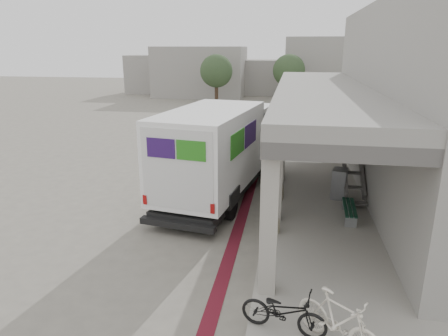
% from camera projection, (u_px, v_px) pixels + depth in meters
% --- Properties ---
extents(ground, '(120.00, 120.00, 0.00)m').
position_uv_depth(ground, '(208.00, 224.00, 12.75)').
color(ground, '#6C665C').
rests_on(ground, ground).
extents(bike_lane_stripe, '(0.35, 40.00, 0.01)m').
position_uv_depth(bike_lane_stripe, '(246.00, 203.00, 14.48)').
color(bike_lane_stripe, '#5B121F').
rests_on(bike_lane_stripe, ground).
extents(sidewalk, '(4.40, 28.00, 0.12)m').
position_uv_depth(sidewalk, '(337.00, 232.00, 12.09)').
color(sidewalk, gray).
rests_on(sidewalk, ground).
extents(transit_building, '(7.60, 17.00, 7.00)m').
position_uv_depth(transit_building, '(410.00, 104.00, 14.91)').
color(transit_building, gray).
rests_on(transit_building, ground).
extents(distant_backdrop, '(28.00, 10.00, 6.50)m').
position_uv_depth(distant_backdrop, '(247.00, 72.00, 46.28)').
color(distant_backdrop, gray).
rests_on(distant_backdrop, ground).
extents(tree_left, '(3.20, 3.20, 4.80)m').
position_uv_depth(tree_left, '(216.00, 71.00, 39.05)').
color(tree_left, '#38281C').
rests_on(tree_left, ground).
extents(tree_mid, '(3.20, 3.20, 4.80)m').
position_uv_depth(tree_mid, '(289.00, 71.00, 39.81)').
color(tree_mid, '#38281C').
rests_on(tree_mid, ground).
extents(tree_right, '(3.20, 3.20, 4.80)m').
position_uv_depth(tree_right, '(375.00, 72.00, 37.58)').
color(tree_right, '#38281C').
rests_on(tree_right, ground).
extents(fedex_truck, '(3.63, 8.21, 3.38)m').
position_uv_depth(fedex_truck, '(219.00, 148.00, 14.87)').
color(fedex_truck, black).
rests_on(fedex_truck, ground).
extents(bench, '(0.45, 1.69, 0.39)m').
position_uv_depth(bench, '(349.00, 210.00, 12.84)').
color(bench, gray).
rests_on(bench, sidewalk).
extents(bollard_near, '(0.36, 0.36, 0.54)m').
position_uv_depth(bollard_near, '(274.00, 224.00, 11.85)').
color(bollard_near, gray).
rests_on(bollard_near, sidewalk).
extents(bollard_far, '(0.44, 0.44, 0.67)m').
position_uv_depth(bollard_far, '(278.00, 190.00, 14.48)').
color(bollard_far, gray).
rests_on(bollard_far, sidewalk).
extents(utility_cabinet, '(0.63, 0.75, 1.09)m').
position_uv_depth(utility_cabinet, '(339.00, 184.00, 14.51)').
color(utility_cabinet, slate).
rests_on(utility_cabinet, sidewalk).
extents(bicycle_black, '(1.77, 0.95, 0.89)m').
position_uv_depth(bicycle_black, '(284.00, 311.00, 7.65)').
color(bicycle_black, black).
rests_on(bicycle_black, sidewalk).
extents(bicycle_cream, '(1.72, 1.53, 1.08)m').
position_uv_depth(bicycle_cream, '(339.00, 321.00, 7.23)').
color(bicycle_cream, silver).
rests_on(bicycle_cream, sidewalk).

